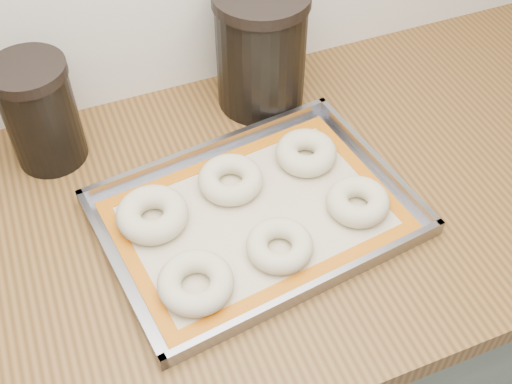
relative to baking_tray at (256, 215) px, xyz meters
name	(u,v)px	position (x,y,z in m)	size (l,w,h in m)	color
cabinet	(192,370)	(-0.13, 0.03, -0.48)	(3.00, 0.65, 0.86)	slate
countertop	(170,237)	(-0.13, 0.03, -0.03)	(3.06, 0.68, 0.04)	brown
baking_tray	(256,215)	(0.00, 0.00, 0.00)	(0.50, 0.39, 0.03)	gray
baking_mat	(256,216)	(0.00, 0.00, 0.00)	(0.45, 0.34, 0.00)	#C6B793
bagel_front_left	(196,283)	(-0.13, -0.09, 0.01)	(0.11, 0.11, 0.03)	beige
bagel_front_mid	(280,246)	(0.01, -0.08, 0.01)	(0.10, 0.10, 0.03)	beige
bagel_front_right	(358,202)	(0.15, -0.05, 0.01)	(0.10, 0.10, 0.03)	beige
bagel_back_left	(152,214)	(-0.15, 0.05, 0.02)	(0.11, 0.11, 0.04)	beige
bagel_back_mid	(231,180)	(-0.01, 0.07, 0.01)	(0.10, 0.10, 0.03)	beige
bagel_back_right	(306,153)	(0.12, 0.08, 0.02)	(0.10, 0.10, 0.04)	beige
canister_mid	(40,113)	(-0.27, 0.26, 0.09)	(0.12, 0.12, 0.19)	black
canister_right	(261,49)	(0.11, 0.26, 0.10)	(0.16, 0.16, 0.22)	black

